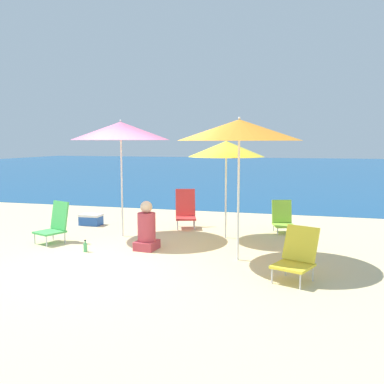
# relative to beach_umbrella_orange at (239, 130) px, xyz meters

# --- Properties ---
(ground_plane) EXTENTS (60.00, 60.00, 0.00)m
(ground_plane) POSITION_rel_beach_umbrella_orange_xyz_m (-1.80, -0.61, -2.14)
(ground_plane) COLOR beige
(sea_water) EXTENTS (60.00, 40.00, 0.01)m
(sea_water) POSITION_rel_beach_umbrella_orange_xyz_m (-1.80, 24.70, -2.13)
(sea_water) COLOR navy
(sea_water) RESTS_ON ground
(beach_umbrella_orange) EXTENTS (2.00, 2.00, 2.35)m
(beach_umbrella_orange) POSITION_rel_beach_umbrella_orange_xyz_m (0.00, 0.00, 0.00)
(beach_umbrella_orange) COLOR white
(beach_umbrella_orange) RESTS_ON ground
(beach_umbrella_pink) EXTENTS (1.99, 1.99, 2.39)m
(beach_umbrella_pink) POSITION_rel_beach_umbrella_orange_xyz_m (-2.59, 1.17, 0.03)
(beach_umbrella_pink) COLOR white
(beach_umbrella_pink) RESTS_ON ground
(beach_umbrella_yellow) EXTENTS (1.52, 1.52, 2.01)m
(beach_umbrella_yellow) POSITION_rel_beach_umbrella_orange_xyz_m (-0.50, 1.57, -0.33)
(beach_umbrella_yellow) COLOR white
(beach_umbrella_yellow) RESTS_ON ground
(beach_chair_lime) EXTENTS (0.56, 0.62, 0.68)m
(beach_chair_lime) POSITION_rel_beach_umbrella_orange_xyz_m (0.59, 2.46, -1.84)
(beach_chair_lime) COLOR silver
(beach_chair_lime) RESTS_ON ground
(beach_chair_red) EXTENTS (0.62, 0.72, 0.86)m
(beach_chair_red) POSITION_rel_beach_umbrella_orange_xyz_m (-1.58, 2.40, -1.73)
(beach_chair_red) COLOR silver
(beach_chair_red) RESTS_ON ground
(beach_chair_green) EXTENTS (0.63, 0.68, 0.79)m
(beach_chair_green) POSITION_rel_beach_umbrella_orange_xyz_m (-3.63, 0.32, -1.76)
(beach_chair_green) COLOR silver
(beach_chair_green) RESTS_ON ground
(beach_chair_yellow) EXTENTS (0.68, 0.76, 0.75)m
(beach_chair_yellow) POSITION_rel_beach_umbrella_orange_xyz_m (0.97, -0.81, -1.78)
(beach_chair_yellow) COLOR silver
(beach_chair_yellow) RESTS_ON ground
(person_seated_near) EXTENTS (0.39, 0.45, 0.89)m
(person_seated_near) POSITION_rel_beach_umbrella_orange_xyz_m (-1.71, 0.26, -1.77)
(person_seated_near) COLOR #BF3F4C
(person_seated_near) RESTS_ON ground
(water_bottle) EXTENTS (0.07, 0.07, 0.22)m
(water_bottle) POSITION_rel_beach_umbrella_orange_xyz_m (-2.70, -0.18, -2.05)
(water_bottle) COLOR #4CB266
(water_bottle) RESTS_ON ground
(cooler_box) EXTENTS (0.49, 0.34, 0.26)m
(cooler_box) POSITION_rel_beach_umbrella_orange_xyz_m (-3.80, 2.06, -2.00)
(cooler_box) COLOR #2859B2
(cooler_box) RESTS_ON ground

